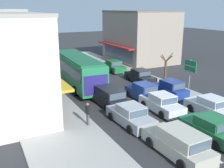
# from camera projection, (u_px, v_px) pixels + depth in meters

# --- Properties ---
(ground_plane) EXTENTS (140.00, 140.00, 0.00)m
(ground_plane) POSITION_uv_depth(u_px,v_px,m) (129.00, 105.00, 22.65)
(ground_plane) COLOR #2D2D30
(lane_centre_line) EXTENTS (0.20, 28.00, 0.01)m
(lane_centre_line) POSITION_uv_depth(u_px,v_px,m) (108.00, 92.00, 26.07)
(lane_centre_line) COLOR silver
(lane_centre_line) RESTS_ON ground
(sidewalk_left) EXTENTS (5.20, 44.00, 0.14)m
(sidewalk_left) POSITION_uv_depth(u_px,v_px,m) (35.00, 95.00, 24.82)
(sidewalk_left) COLOR #A39E96
(sidewalk_left) RESTS_ON ground
(kerb_right) EXTENTS (2.80, 44.00, 0.12)m
(kerb_right) POSITION_uv_depth(u_px,v_px,m) (149.00, 79.00, 30.46)
(kerb_right) COLOR #A39E96
(kerb_right) RESTS_ON ground
(building_right_far) EXTENTS (8.81, 10.80, 7.70)m
(building_right_far) POSITION_uv_depth(u_px,v_px,m) (140.00, 36.00, 40.58)
(building_right_far) COLOR gray
(building_right_far) RESTS_ON ground
(city_bus) EXTENTS (3.06, 10.95, 3.23)m
(city_bus) POSITION_uv_depth(u_px,v_px,m) (78.00, 69.00, 27.54)
(city_bus) COLOR #237A4C
(city_bus) RESTS_ON ground
(wagon_queue_far_back) EXTENTS (2.05, 4.56, 1.58)m
(wagon_queue_far_back) POSITION_uv_depth(u_px,v_px,m) (109.00, 97.00, 22.37)
(wagon_queue_far_back) COLOR black
(wagon_queue_far_back) RESTS_ON ground
(sedan_adjacent_lane_trail) EXTENTS (1.97, 4.24, 1.47)m
(sedan_adjacent_lane_trail) POSITION_uv_depth(u_px,v_px,m) (162.00, 104.00, 21.01)
(sedan_adjacent_lane_trail) COLOR silver
(sedan_adjacent_lane_trail) RESTS_ON ground
(wagon_behind_bus_near) EXTENTS (2.02, 4.54, 1.58)m
(wagon_behind_bus_near) POSITION_uv_depth(u_px,v_px,m) (178.00, 143.00, 14.70)
(wagon_behind_bus_near) COLOR #B7B29E
(wagon_behind_bus_near) RESTS_ON ground
(sedan_adjacent_lane_lead) EXTENTS (1.99, 4.25, 1.47)m
(sedan_adjacent_lane_lead) POSITION_uv_depth(u_px,v_px,m) (211.00, 129.00, 16.63)
(sedan_adjacent_lane_lead) COLOR #1E6638
(sedan_adjacent_lane_lead) RESTS_ON ground
(sedan_behind_bus_mid) EXTENTS (2.04, 4.28, 1.47)m
(sedan_behind_bus_mid) POSITION_uv_depth(u_px,v_px,m) (131.00, 116.00, 18.62)
(sedan_behind_bus_mid) COLOR #9EA3A8
(sedan_behind_bus_mid) RESTS_ON ground
(hatchback_queue_gap_filler) EXTENTS (1.86, 3.72, 1.54)m
(hatchback_queue_gap_filler) POSITION_uv_depth(u_px,v_px,m) (143.00, 92.00, 23.78)
(hatchback_queue_gap_filler) COLOR navy
(hatchback_queue_gap_filler) RESTS_ON ground
(parked_sedan_kerb_front) EXTENTS (1.98, 4.24, 1.47)m
(parked_sedan_kerb_front) POSITION_uv_depth(u_px,v_px,m) (211.00, 107.00, 20.24)
(parked_sedan_kerb_front) COLOR silver
(parked_sedan_kerb_front) RESTS_ON ground
(parked_hatchback_kerb_second) EXTENTS (1.91, 3.75, 1.54)m
(parked_hatchback_kerb_second) POSITION_uv_depth(u_px,v_px,m) (170.00, 89.00, 24.72)
(parked_hatchback_kerb_second) COLOR navy
(parked_hatchback_kerb_second) RESTS_ON ground
(parked_sedan_kerb_third) EXTENTS (1.95, 4.23, 1.47)m
(parked_sedan_kerb_third) POSITION_uv_depth(u_px,v_px,m) (140.00, 76.00, 29.34)
(parked_sedan_kerb_third) COLOR black
(parked_sedan_kerb_third) RESTS_ON ground
(parked_sedan_kerb_rear) EXTENTS (1.91, 4.20, 1.47)m
(parked_sedan_kerb_rear) POSITION_uv_depth(u_px,v_px,m) (113.00, 66.00, 34.42)
(parked_sedan_kerb_rear) COLOR #1E6638
(parked_sedan_kerb_rear) RESTS_ON ground
(traffic_light_downstreet) EXTENTS (0.33, 0.24, 4.20)m
(traffic_light_downstreet) POSITION_uv_depth(u_px,v_px,m) (34.00, 46.00, 37.32)
(traffic_light_downstreet) COLOR gray
(traffic_light_downstreet) RESTS_ON ground
(directional_road_sign) EXTENTS (0.10, 1.40, 3.60)m
(directional_road_sign) POSITION_uv_depth(u_px,v_px,m) (190.00, 70.00, 23.59)
(directional_road_sign) COLOR gray
(directional_road_sign) RESTS_ON ground
(street_tree_right) EXTENTS (1.61, 1.74, 3.54)m
(street_tree_right) POSITION_uv_depth(u_px,v_px,m) (166.00, 70.00, 27.57)
(street_tree_right) COLOR brown
(street_tree_right) RESTS_ON ground
(pedestrian_with_handbag_near) EXTENTS (0.66, 0.33, 1.63)m
(pedestrian_with_handbag_near) POSITION_uv_depth(u_px,v_px,m) (49.00, 80.00, 26.23)
(pedestrian_with_handbag_near) COLOR #333338
(pedestrian_with_handbag_near) RESTS_ON sidewalk_left
(pedestrian_browsing_midblock) EXTENTS (0.25, 0.57, 1.63)m
(pedestrian_browsing_midblock) POSITION_uv_depth(u_px,v_px,m) (88.00, 112.00, 18.17)
(pedestrian_browsing_midblock) COLOR #4C4742
(pedestrian_browsing_midblock) RESTS_ON sidewalk_left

